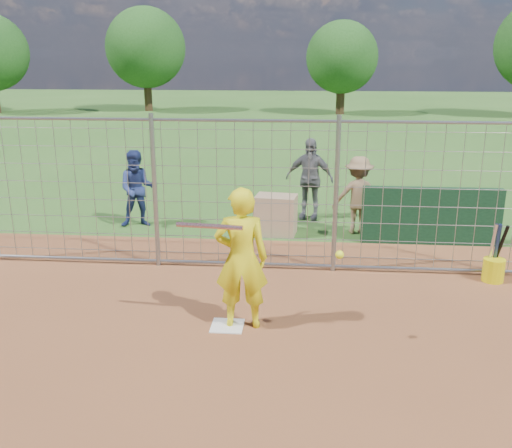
# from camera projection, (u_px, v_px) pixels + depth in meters

# --- Properties ---
(ground) EXTENTS (100.00, 100.00, 0.00)m
(ground) POSITION_uv_depth(u_px,v_px,m) (229.00, 320.00, 7.84)
(ground) COLOR #2D591E
(ground) RESTS_ON ground
(home_plate) EXTENTS (0.43, 0.43, 0.02)m
(home_plate) POSITION_uv_depth(u_px,v_px,m) (227.00, 326.00, 7.65)
(home_plate) COLOR silver
(home_plate) RESTS_ON ground
(dugout_wall) EXTENTS (2.60, 0.20, 1.10)m
(dugout_wall) POSITION_uv_depth(u_px,v_px,m) (431.00, 216.00, 10.84)
(dugout_wall) COLOR #11381E
(dugout_wall) RESTS_ON ground
(batter) EXTENTS (0.73, 0.51, 1.91)m
(batter) POSITION_uv_depth(u_px,v_px,m) (241.00, 259.00, 7.42)
(batter) COLOR yellow
(batter) RESTS_ON ground
(bystander_a) EXTENTS (0.91, 0.78, 1.62)m
(bystander_a) POSITION_uv_depth(u_px,v_px,m) (138.00, 189.00, 11.89)
(bystander_a) COLOR navy
(bystander_a) RESTS_ON ground
(bystander_b) EXTENTS (1.12, 0.65, 1.79)m
(bystander_b) POSITION_uv_depth(u_px,v_px,m) (309.00, 179.00, 12.44)
(bystander_b) COLOR slate
(bystander_b) RESTS_ON ground
(bystander_c) EXTENTS (1.06, 0.66, 1.57)m
(bystander_c) POSITION_uv_depth(u_px,v_px,m) (358.00, 195.00, 11.44)
(bystander_c) COLOR olive
(bystander_c) RESTS_ON ground
(equipment_bin) EXTENTS (0.87, 0.65, 0.80)m
(equipment_bin) POSITION_uv_depth(u_px,v_px,m) (276.00, 215.00, 11.47)
(equipment_bin) COLOR tan
(equipment_bin) RESTS_ON ground
(equipment_in_play) EXTENTS (2.10, 0.43, 0.31)m
(equipment_in_play) POSITION_uv_depth(u_px,v_px,m) (240.00, 233.00, 7.07)
(equipment_in_play) COLOR silver
(equipment_in_play) RESTS_ON ground
(bucket_with_bats) EXTENTS (0.34, 0.38, 0.97)m
(bucket_with_bats) POSITION_uv_depth(u_px,v_px,m) (494.00, 267.00, 9.11)
(bucket_with_bats) COLOR yellow
(bucket_with_bats) RESTS_ON ground
(backstop_fence) EXTENTS (9.08, 0.08, 2.60)m
(backstop_fence) POSITION_uv_depth(u_px,v_px,m) (244.00, 196.00, 9.39)
(backstop_fence) COLOR gray
(backstop_fence) RESTS_ON ground
(tree_line) EXTENTS (44.66, 6.72, 6.48)m
(tree_line) POSITION_uv_depth(u_px,v_px,m) (344.00, 50.00, 33.36)
(tree_line) COLOR #3F2B19
(tree_line) RESTS_ON ground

